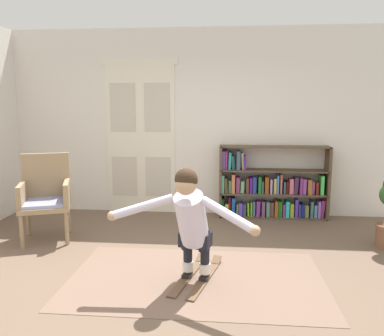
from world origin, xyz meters
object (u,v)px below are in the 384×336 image
person_skier (191,218)px  bookshelf (270,189)px  wicker_chair (46,195)px  skis_pair (197,275)px

person_skier → bookshelf: bearing=68.0°
wicker_chair → skis_pair: 2.36m
bookshelf → wicker_chair: (-3.00, -1.24, 0.13)m
bookshelf → person_skier: (-0.99, -2.45, 0.23)m
bookshelf → wicker_chair: size_ratio=1.51×
bookshelf → wicker_chair: 3.25m
wicker_chair → skis_pair: bearing=-26.2°
skis_pair → person_skier: person_skier is taller
wicker_chair → person_skier: 2.34m
bookshelf → person_skier: 2.65m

